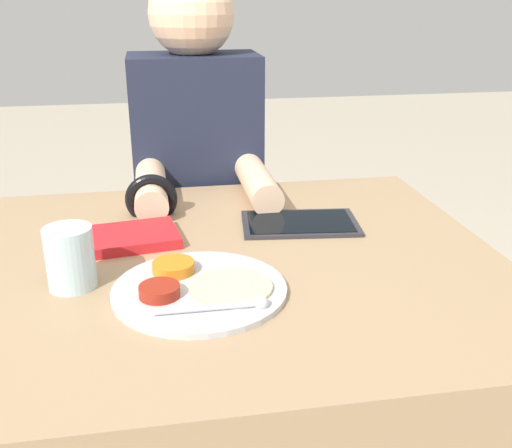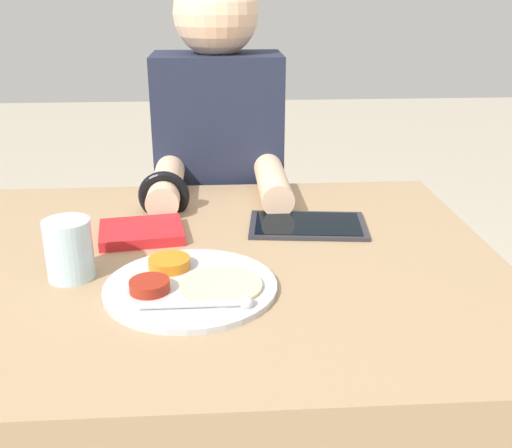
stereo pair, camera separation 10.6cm
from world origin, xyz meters
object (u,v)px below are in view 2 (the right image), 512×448
object	(u,v)px
red_notebook	(141,233)
tablet_device	(308,225)
thali_tray	(190,285)
person_diner	(221,225)
drinking_glass	(69,249)

from	to	relation	value
red_notebook	tablet_device	world-z (taller)	red_notebook
thali_tray	tablet_device	bearing A→B (deg)	48.22
red_notebook	person_diner	bearing A→B (deg)	70.52
red_notebook	person_diner	xyz separation A→B (m)	(0.15, 0.44, -0.16)
red_notebook	person_diner	world-z (taller)	person_diner
person_diner	red_notebook	bearing A→B (deg)	-109.48
thali_tray	tablet_device	world-z (taller)	thali_tray
tablet_device	person_diner	xyz separation A→B (m)	(-0.17, 0.41, -0.16)
thali_tray	tablet_device	size ratio (longest dim) A/B	1.12
person_diner	tablet_device	bearing A→B (deg)	-66.76
thali_tray	red_notebook	xyz separation A→B (m)	(-0.10, 0.23, 0.00)
tablet_device	drinking_glass	size ratio (longest dim) A/B	2.44
red_notebook	tablet_device	xyz separation A→B (m)	(0.33, 0.03, -0.00)
drinking_glass	thali_tray	bearing A→B (deg)	-16.32
person_diner	drinking_glass	size ratio (longest dim) A/B	12.43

